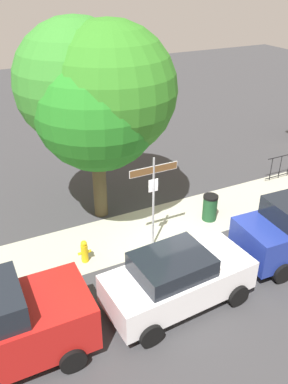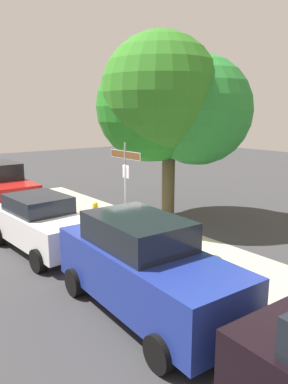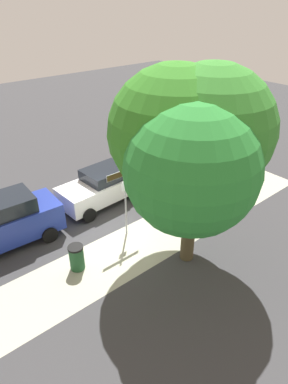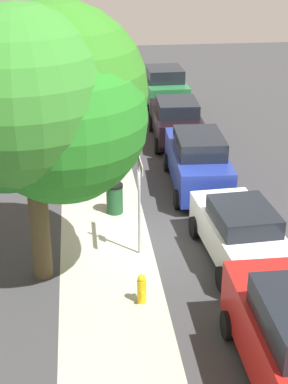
% 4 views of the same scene
% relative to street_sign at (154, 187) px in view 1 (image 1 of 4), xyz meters
% --- Properties ---
extents(ground_plane, '(60.00, 60.00, 0.00)m').
position_rel_street_sign_xyz_m(ground_plane, '(0.60, -0.40, -2.22)').
color(ground_plane, '#38383A').
extents(sidewalk_strip, '(24.00, 2.60, 0.00)m').
position_rel_street_sign_xyz_m(sidewalk_strip, '(2.60, 0.90, -2.22)').
color(sidewalk_strip, '#ABAB96').
rests_on(sidewalk_strip, ground_plane).
extents(street_sign, '(1.62, 0.07, 3.20)m').
position_rel_street_sign_xyz_m(street_sign, '(0.00, 0.00, 0.00)').
color(street_sign, '#9EA0A5').
rests_on(street_sign, ground_plane).
extents(shade_tree, '(5.35, 5.42, 6.95)m').
position_rel_street_sign_xyz_m(shade_tree, '(-0.71, 2.43, 2.36)').
color(shade_tree, '#4B4129').
rests_on(shade_tree, ground_plane).
extents(car_white, '(4.14, 2.13, 1.68)m').
position_rel_street_sign_xyz_m(car_white, '(-0.65, -2.65, -1.36)').
color(car_white, white).
rests_on(car_white, ground_plane).
extents(fire_hydrant, '(0.42, 0.22, 0.78)m').
position_rel_street_sign_xyz_m(fire_hydrant, '(-2.30, 0.20, -1.84)').
color(fire_hydrant, yellow).
rests_on(fire_hydrant, ground_plane).
extents(trash_bin, '(0.55, 0.55, 0.98)m').
position_rel_street_sign_xyz_m(trash_bin, '(2.59, 0.50, -1.73)').
color(trash_bin, '#1E4C28').
rests_on(trash_bin, ground_plane).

